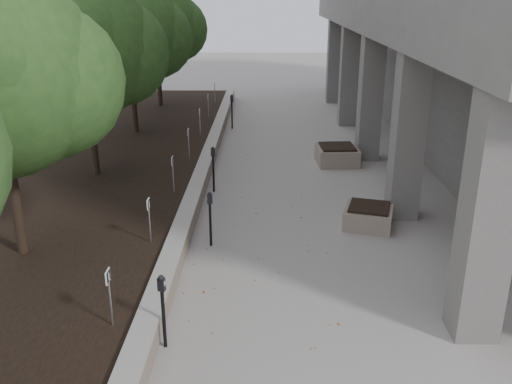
# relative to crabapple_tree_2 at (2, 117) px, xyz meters

# --- Properties ---
(ground) EXTENTS (90.00, 90.00, 0.00)m
(ground) POSITION_rel_crabapple_tree_2_xyz_m (4.80, -3.00, -3.12)
(ground) COLOR gray
(ground) RESTS_ON ground
(retaining_wall) EXTENTS (0.39, 26.00, 0.50)m
(retaining_wall) POSITION_rel_crabapple_tree_2_xyz_m (2.97, 6.00, -2.87)
(retaining_wall) COLOR gray
(retaining_wall) RESTS_ON ground
(planting_bed) EXTENTS (7.00, 26.00, 0.40)m
(planting_bed) POSITION_rel_crabapple_tree_2_xyz_m (-0.70, 6.00, -2.92)
(planting_bed) COLOR black
(planting_bed) RESTS_ON ground
(crabapple_tree_2) EXTENTS (4.60, 4.00, 5.44)m
(crabapple_tree_2) POSITION_rel_crabapple_tree_2_xyz_m (0.00, 0.00, 0.00)
(crabapple_tree_2) COLOR #264B1C
(crabapple_tree_2) RESTS_ON planting_bed
(crabapple_tree_3) EXTENTS (4.60, 4.00, 5.44)m
(crabapple_tree_3) POSITION_rel_crabapple_tree_2_xyz_m (0.00, 5.00, 0.00)
(crabapple_tree_3) COLOR #264B1C
(crabapple_tree_3) RESTS_ON planting_bed
(crabapple_tree_4) EXTENTS (4.60, 4.00, 5.44)m
(crabapple_tree_4) POSITION_rel_crabapple_tree_2_xyz_m (0.00, 10.00, 0.00)
(crabapple_tree_4) COLOR #264B1C
(crabapple_tree_4) RESTS_ON planting_bed
(crabapple_tree_5) EXTENTS (4.60, 4.00, 5.44)m
(crabapple_tree_5) POSITION_rel_crabapple_tree_2_xyz_m (0.00, 15.00, 0.00)
(crabapple_tree_5) COLOR #264B1C
(crabapple_tree_5) RESTS_ON planting_bed
(parking_sign_2) EXTENTS (0.04, 0.22, 0.96)m
(parking_sign_2) POSITION_rel_crabapple_tree_2_xyz_m (2.45, -2.50, -2.24)
(parking_sign_2) COLOR black
(parking_sign_2) RESTS_ON planting_bed
(parking_sign_3) EXTENTS (0.04, 0.22, 0.96)m
(parking_sign_3) POSITION_rel_crabapple_tree_2_xyz_m (2.45, 0.50, -2.24)
(parking_sign_3) COLOR black
(parking_sign_3) RESTS_ON planting_bed
(parking_sign_4) EXTENTS (0.04, 0.22, 0.96)m
(parking_sign_4) POSITION_rel_crabapple_tree_2_xyz_m (2.45, 3.50, -2.24)
(parking_sign_4) COLOR black
(parking_sign_4) RESTS_ON planting_bed
(parking_sign_5) EXTENTS (0.04, 0.22, 0.96)m
(parking_sign_5) POSITION_rel_crabapple_tree_2_xyz_m (2.45, 6.50, -2.24)
(parking_sign_5) COLOR black
(parking_sign_5) RESTS_ON planting_bed
(parking_sign_6) EXTENTS (0.04, 0.22, 0.96)m
(parking_sign_6) POSITION_rel_crabapple_tree_2_xyz_m (2.45, 9.50, -2.24)
(parking_sign_6) COLOR black
(parking_sign_6) RESTS_ON planting_bed
(parking_sign_7) EXTENTS (0.04, 0.22, 0.96)m
(parking_sign_7) POSITION_rel_crabapple_tree_2_xyz_m (2.45, 12.50, -2.24)
(parking_sign_7) COLOR black
(parking_sign_7) RESTS_ON planting_bed
(parking_sign_8) EXTENTS (0.04, 0.22, 0.96)m
(parking_sign_8) POSITION_rel_crabapple_tree_2_xyz_m (2.45, 15.50, -2.24)
(parking_sign_8) COLOR black
(parking_sign_8) RESTS_ON planting_bed
(parking_meter_2) EXTENTS (0.15, 0.12, 1.27)m
(parking_meter_2) POSITION_rel_crabapple_tree_2_xyz_m (3.25, -2.49, -2.48)
(parking_meter_2) COLOR black
(parking_meter_2) RESTS_ON ground
(parking_meter_3) EXTENTS (0.14, 0.12, 1.25)m
(parking_meter_3) POSITION_rel_crabapple_tree_2_xyz_m (3.62, 1.19, -2.49)
(parking_meter_3) COLOR black
(parking_meter_3) RESTS_ON ground
(parking_meter_4) EXTENTS (0.15, 0.13, 1.30)m
(parking_meter_4) POSITION_rel_crabapple_tree_2_xyz_m (3.37, 4.66, -2.47)
(parking_meter_4) COLOR black
(parking_meter_4) RESTS_ON ground
(parking_meter_5) EXTENTS (0.14, 0.10, 1.39)m
(parking_meter_5) POSITION_rel_crabapple_tree_2_xyz_m (3.44, 12.16, -2.42)
(parking_meter_5) COLOR black
(parking_meter_5) RESTS_ON ground
(planter_front) EXTENTS (1.35, 1.35, 0.51)m
(planter_front) POSITION_rel_crabapple_tree_2_xyz_m (7.28, 2.34, -2.86)
(planter_front) COLOR gray
(planter_front) RESTS_ON ground
(planter_back) EXTENTS (1.37, 1.37, 0.60)m
(planter_back) POSITION_rel_crabapple_tree_2_xyz_m (7.13, 7.41, -2.82)
(planter_back) COLOR gray
(planter_back) RESTS_ON ground
(berry_scatter) EXTENTS (3.30, 14.10, 0.02)m
(berry_scatter) POSITION_rel_crabapple_tree_2_xyz_m (4.70, 2.00, -3.11)
(berry_scatter) COLOR maroon
(berry_scatter) RESTS_ON ground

